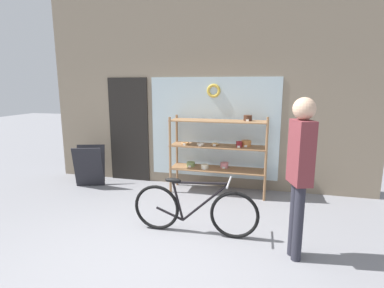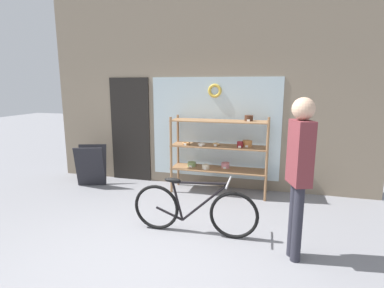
{
  "view_description": "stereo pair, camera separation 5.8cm",
  "coord_description": "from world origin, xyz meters",
  "px_view_note": "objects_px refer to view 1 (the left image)",
  "views": [
    {
      "loc": [
        1.19,
        -2.85,
        1.95
      ],
      "look_at": [
        0.18,
        1.16,
        1.14
      ],
      "focal_mm": 28.0,
      "sensor_mm": 36.0,
      "label": 1
    },
    {
      "loc": [
        1.25,
        -2.83,
        1.95
      ],
      "look_at": [
        0.18,
        1.16,
        1.14
      ],
      "focal_mm": 28.0,
      "sensor_mm": 36.0,
      "label": 2
    }
  ],
  "objects_px": {
    "bicycle": "(194,209)",
    "sandwich_board": "(90,166)",
    "pedestrian": "(300,165)",
    "display_case": "(219,148)"
  },
  "relations": [
    {
      "from": "display_case",
      "to": "pedestrian",
      "type": "height_order",
      "value": "pedestrian"
    },
    {
      "from": "display_case",
      "to": "bicycle",
      "type": "relative_size",
      "value": 1.03
    },
    {
      "from": "bicycle",
      "to": "sandwich_board",
      "type": "distance_m",
      "value": 2.81
    },
    {
      "from": "bicycle",
      "to": "display_case",
      "type": "bearing_deg",
      "value": 87.01
    },
    {
      "from": "display_case",
      "to": "sandwich_board",
      "type": "distance_m",
      "value": 2.56
    },
    {
      "from": "bicycle",
      "to": "pedestrian",
      "type": "height_order",
      "value": "pedestrian"
    },
    {
      "from": "bicycle",
      "to": "pedestrian",
      "type": "distance_m",
      "value": 1.49
    },
    {
      "from": "pedestrian",
      "to": "bicycle",
      "type": "bearing_deg",
      "value": 60.09
    },
    {
      "from": "sandwich_board",
      "to": "display_case",
      "type": "bearing_deg",
      "value": -11.77
    },
    {
      "from": "pedestrian",
      "to": "display_case",
      "type": "bearing_deg",
      "value": 13.9
    }
  ]
}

